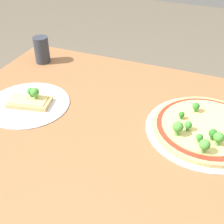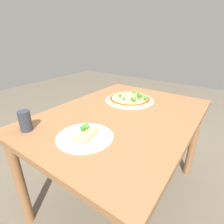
% 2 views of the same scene
% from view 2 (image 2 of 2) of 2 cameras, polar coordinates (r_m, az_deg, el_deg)
% --- Properties ---
extents(ground_plane, '(8.00, 8.00, 0.00)m').
position_cam_2_polar(ground_plane, '(1.66, 2.47, -24.77)').
color(ground_plane, brown).
extents(dining_table, '(1.28, 0.93, 0.75)m').
position_cam_2_polar(dining_table, '(1.24, 3.01, -4.23)').
color(dining_table, brown).
rests_on(dining_table, ground_plane).
extents(pizza_tray_whole, '(0.39, 0.39, 0.07)m').
position_cam_2_polar(pizza_tray_whole, '(1.44, 5.87, 4.29)').
color(pizza_tray_whole, silver).
rests_on(pizza_tray_whole, dining_table).
extents(pizza_tray_slice, '(0.30, 0.30, 0.07)m').
position_cam_2_polar(pizza_tray_slice, '(0.94, -8.71, -7.42)').
color(pizza_tray_slice, silver).
rests_on(pizza_tray_slice, dining_table).
extents(drinking_cup, '(0.07, 0.07, 0.12)m').
position_cam_2_polar(drinking_cup, '(1.08, -26.49, -2.63)').
color(drinking_cup, '#2D333D').
rests_on(drinking_cup, dining_table).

